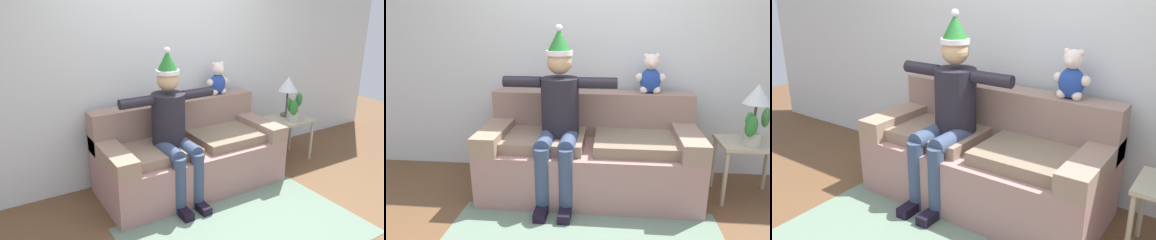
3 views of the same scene
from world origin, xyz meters
TOP-DOWN VIEW (x-y plane):
  - ground_plane at (0.00, 0.00)m, footprint 10.00×10.00m
  - back_wall at (0.00, 1.55)m, footprint 7.00×0.10m
  - couch at (0.00, 1.03)m, footprint 1.97×0.89m
  - person_seated at (-0.27, 0.86)m, footprint 1.02×0.77m
  - teddy_bear at (0.56, 1.30)m, footprint 0.29×0.17m
  - side_table at (1.44, 0.99)m, footprint 0.55×0.43m
  - table_lamp at (1.48, 1.08)m, footprint 0.24×0.24m
  - potted_plant at (1.41, 0.90)m, footprint 0.24×0.24m
  - area_rug at (0.00, -0.02)m, footprint 2.14×1.33m

SIDE VIEW (x-z plane):
  - ground_plane at x=0.00m, z-range 0.00..0.00m
  - area_rug at x=0.00m, z-range 0.00..0.01m
  - couch at x=0.00m, z-range -0.10..0.81m
  - side_table at x=1.44m, z-range 0.18..0.73m
  - potted_plant at x=1.41m, z-range 0.52..0.87m
  - person_seated at x=-0.27m, z-range 0.02..1.58m
  - table_lamp at x=1.48m, z-range 0.68..1.19m
  - teddy_bear at x=0.56m, z-range 0.89..1.27m
  - back_wall at x=0.00m, z-range 0.00..2.70m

